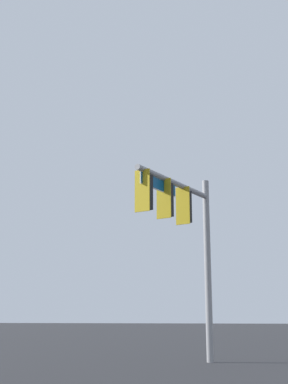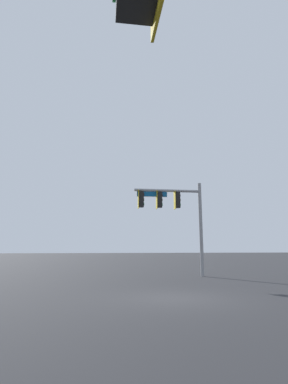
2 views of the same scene
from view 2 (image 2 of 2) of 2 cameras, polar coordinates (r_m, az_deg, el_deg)
name	(u,v)px [view 2 (image 2 of 2)]	position (r m, az deg, el deg)	size (l,w,h in m)	color
ground_plane	(177,299)	(11.72, 6.26, -19.53)	(400.00, 400.00, 0.00)	#2D2D30
signal_pole_near	(175,209)	(21.14, 5.98, -3.15)	(4.75, 1.25, 6.50)	gray
signal_pole_far	(149,2)	(3.25, 0.98, 32.42)	(5.73, 1.39, 5.68)	gray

